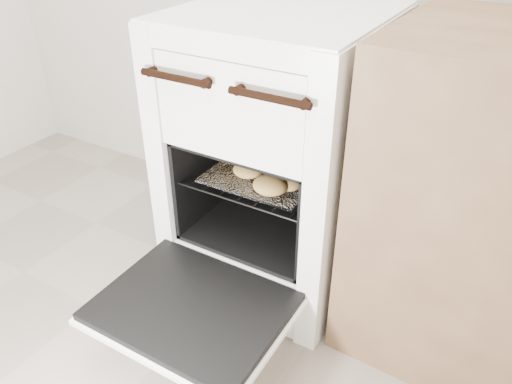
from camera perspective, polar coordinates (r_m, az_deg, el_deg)
stove at (r=1.58m, az=2.55°, el=3.74°), size 0.57×0.63×0.87m
oven_door at (r=1.39m, az=-7.32°, el=-13.08°), size 0.51×0.40×0.04m
oven_rack at (r=1.54m, az=1.43°, el=2.18°), size 0.41×0.40×0.01m
foil_sheet at (r=1.52m, az=1.08°, el=2.06°), size 0.32×0.28×0.01m
baked_rolls at (r=1.51m, az=0.24°, el=2.93°), size 0.34×0.30×0.05m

